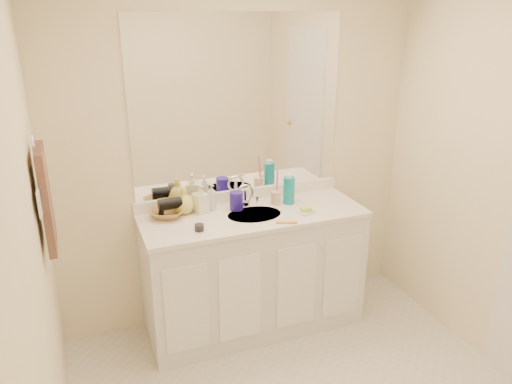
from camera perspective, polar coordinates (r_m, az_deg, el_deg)
The scene contains 24 objects.
wall_back at distance 3.50m, azimuth -1.92°, elevation 4.03°, with size 2.60×0.02×2.40m, color #FAEBC3.
wall_left at distance 2.13m, azimuth -24.20°, elevation -9.20°, with size 0.02×2.60×2.40m, color #FAEBC3.
vanity_cabinet at distance 3.57m, azimuth -0.29°, elevation -9.18°, with size 1.50×0.55×0.85m, color silver.
countertop at distance 3.37m, azimuth -0.31°, elevation -2.67°, with size 1.52×0.57×0.03m, color white.
backsplash at distance 3.58m, azimuth -1.79°, elevation -0.33°, with size 1.52×0.03×0.08m, color white.
sink_basin at distance 3.35m, azimuth -0.18°, elevation -2.75°, with size 0.37×0.37×0.02m, color #BCB9A5.
faucet at distance 3.49m, azimuth -1.24°, elevation -0.65°, with size 0.02×0.02×0.11m, color silver.
mirror at distance 3.41m, azimuth -1.96°, elevation 9.81°, with size 1.48×0.01×1.20m, color white.
blue_mug at distance 3.41m, azimuth -2.25°, elevation -1.01°, with size 0.09×0.09×0.13m, color #21148C.
tan_cup at distance 3.51m, azimuth 2.25°, elevation -0.66°, with size 0.07×0.07×0.09m, color beige.
toothbrush at distance 3.48m, azimuth 2.42°, elevation 0.95°, with size 0.01×0.01×0.22m, color #FF43AB.
mouthwash_bottle at distance 3.51m, azimuth 3.79°, elevation 0.20°, with size 0.08×0.08×0.19m, color #0D91A0.
soap_dish at distance 3.39m, azimuth 5.72°, elevation -2.26°, with size 0.11×0.09×0.01m, color white.
green_soap at distance 3.38m, azimuth 5.73°, elevation -1.97°, with size 0.07×0.05×0.03m, color #B6E938.
orange_comb at distance 3.22m, azimuth 3.54°, elevation -3.53°, with size 0.14×0.03×0.01m, color orange.
dark_jar at distance 3.12m, azimuth -6.49°, elevation -4.05°, with size 0.06×0.06×0.04m, color black.
soap_bottle_white at distance 3.42m, azimuth -5.10°, elevation -0.55°, with size 0.07×0.07×0.18m, color silver.
soap_bottle_cream at distance 3.37m, azimuth -6.35°, elevation -0.73°, with size 0.09×0.09×0.20m, color #F5EFC8.
soap_bottle_yellow at distance 3.37m, azimuth -8.25°, elevation -0.95°, with size 0.14×0.14×0.18m, color #D1CB51.
wicker_basket at distance 3.35m, azimuth -10.07°, elevation -2.37°, with size 0.22×0.22×0.05m, color olive.
hair_dryer at distance 3.33m, azimuth -9.80°, elevation -1.33°, with size 0.08×0.08×0.15m, color black.
towel_ring at distance 2.73m, azimuth -24.14°, elevation 5.11°, with size 0.11×0.11×0.01m, color silver.
hand_towel at distance 2.82m, azimuth -22.86°, elevation -0.71°, with size 0.04×0.32×0.55m, color #452D25.
switch_plate at distance 2.61m, azimuth -23.53°, elevation -1.23°, with size 0.01×0.09×0.13m, color white.
Camera 1 is at (-1.10, -1.88, 2.19)m, focal length 35.00 mm.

